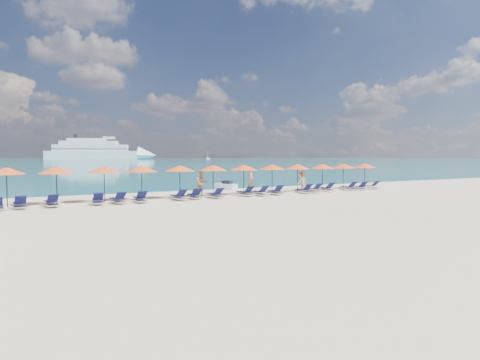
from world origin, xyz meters
TOP-DOWN VIEW (x-y plane):
  - ground at (0.00, 0.00)m, footprint 1400.00×1400.00m
  - sea at (0.00, 660.00)m, footprint 1600.00×1300.00m
  - cruise_ship at (89.97, 540.08)m, footprint 140.58×75.73m
  - sailboat_near at (148.84, 572.31)m, footprint 5.16×1.72m
  - sailboat_far at (222.91, 491.20)m, footprint 6.03×2.01m
  - jetski at (2.34, 9.64)m, footprint 1.50×2.18m
  - beachgoer_a at (2.33, 5.44)m, footprint 0.84×0.82m
  - beachgoer_b at (-2.02, 4.97)m, footprint 0.92×0.56m
  - beachgoer_c at (6.38, 4.30)m, footprint 1.17×0.76m
  - umbrella_0 at (-13.91, 4.61)m, footprint 2.10×2.10m
  - umbrella_1 at (-11.39, 4.64)m, footprint 2.10×2.10m
  - umbrella_2 at (-8.68, 4.73)m, footprint 2.10×2.10m
  - umbrella_3 at (-6.33, 4.74)m, footprint 2.10×2.10m
  - umbrella_4 at (-3.74, 4.67)m, footprint 2.10×2.10m
  - umbrella_5 at (-1.23, 4.70)m, footprint 2.10×2.10m
  - umbrella_6 at (1.28, 4.70)m, footprint 2.10×2.10m
  - umbrella_7 at (3.84, 4.75)m, footprint 2.10×2.10m
  - umbrella_8 at (6.20, 4.63)m, footprint 2.10×2.10m
  - umbrella_9 at (8.86, 4.72)m, footprint 2.10×2.10m
  - umbrella_10 at (11.22, 4.75)m, footprint 2.10×2.10m
  - umbrella_11 at (13.72, 4.68)m, footprint 2.10×2.10m
  - lounger_1 at (-13.33, 3.48)m, footprint 0.77×1.75m
  - lounger_2 at (-11.77, 3.54)m, footprint 0.78×1.75m
  - lounger_3 at (-9.31, 3.40)m, footprint 0.78×1.75m
  - lounger_4 at (-8.21, 3.24)m, footprint 0.79×1.76m
  - lounger_5 at (-6.88, 3.27)m, footprint 0.68×1.72m
  - lounger_6 at (-4.39, 3.30)m, footprint 0.78×1.75m
  - lounger_7 at (-3.24, 3.41)m, footprint 0.78×1.75m
  - lounger_8 at (-1.80, 3.24)m, footprint 0.78×1.75m
  - lounger_9 at (0.71, 3.54)m, footprint 0.74×1.74m
  - lounger_10 at (1.79, 3.32)m, footprint 0.79×1.75m
  - lounger_11 at (3.19, 3.34)m, footprint 0.79×1.76m
  - lounger_12 at (5.76, 3.26)m, footprint 0.71×1.73m
  - lounger_13 at (6.75, 3.35)m, footprint 0.67×1.72m
  - lounger_14 at (8.30, 3.60)m, footprint 0.71×1.73m
  - lounger_15 at (10.71, 3.59)m, footprint 0.71×1.73m
  - lounger_16 at (11.77, 3.43)m, footprint 0.75×1.74m
  - lounger_17 at (13.30, 3.57)m, footprint 0.74×1.74m

SIDE VIEW (x-z plane):
  - ground at x=0.00m, z-range 0.00..0.00m
  - sea at x=0.00m, z-range 0.00..0.01m
  - lounger_1 at x=-13.33m, z-range -0.09..0.56m
  - lounger_2 at x=-11.77m, z-range -0.09..0.56m
  - lounger_3 at x=-9.31m, z-range -0.09..0.56m
  - lounger_4 at x=-8.21m, z-range -0.09..0.56m
  - lounger_5 at x=-6.88m, z-range -0.09..0.56m
  - lounger_6 at x=-4.39m, z-range -0.09..0.56m
  - lounger_7 at x=-3.24m, z-range -0.09..0.56m
  - lounger_8 at x=-1.80m, z-range -0.09..0.56m
  - lounger_9 at x=0.71m, z-range -0.09..0.56m
  - lounger_10 at x=1.79m, z-range -0.09..0.56m
  - lounger_11 at x=3.19m, z-range -0.09..0.56m
  - lounger_12 at x=5.76m, z-range -0.09..0.56m
  - lounger_13 at x=6.75m, z-range -0.09..0.56m
  - lounger_14 at x=8.30m, z-range -0.09..0.56m
  - lounger_15 at x=10.71m, z-range -0.09..0.56m
  - lounger_16 at x=11.77m, z-range -0.09..0.56m
  - lounger_17 at x=13.30m, z-range -0.09..0.56m
  - jetski at x=2.34m, z-range -0.06..0.66m
  - beachgoer_c at x=6.38m, z-range 0.00..1.68m
  - beachgoer_b at x=-2.02m, z-range 0.00..1.85m
  - sailboat_near at x=148.84m, z-range -3.76..5.70m
  - beachgoer_a at x=2.33m, z-range 0.00..1.95m
  - sailboat_far at x=222.91m, z-range -4.39..6.66m
  - umbrella_0 at x=-13.91m, z-range 0.88..3.16m
  - umbrella_1 at x=-11.39m, z-range 0.88..3.16m
  - umbrella_2 at x=-8.68m, z-range 0.88..3.16m
  - umbrella_3 at x=-6.33m, z-range 0.88..3.16m
  - umbrella_4 at x=-3.74m, z-range 0.88..3.16m
  - umbrella_5 at x=-1.23m, z-range 0.88..3.16m
  - umbrella_6 at x=1.28m, z-range 0.88..3.16m
  - umbrella_7 at x=3.84m, z-range 0.88..3.16m
  - umbrella_8 at x=6.20m, z-range 0.88..3.16m
  - umbrella_9 at x=8.86m, z-range 0.88..3.16m
  - umbrella_10 at x=11.22m, z-range 0.88..3.16m
  - umbrella_11 at x=13.72m, z-range 0.88..3.16m
  - cruise_ship at x=89.97m, z-range -9.53..30.22m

